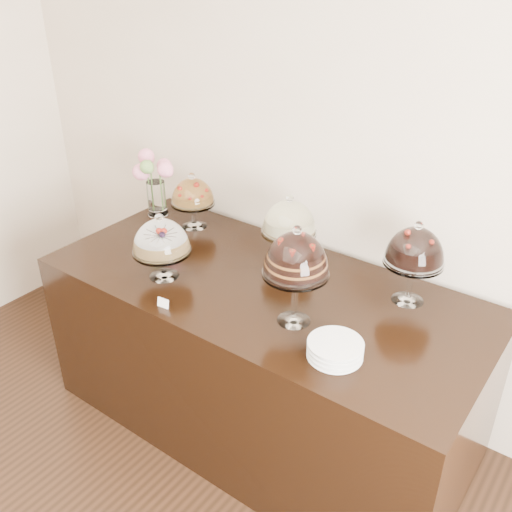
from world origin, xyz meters
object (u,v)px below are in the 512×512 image
Objects in this scene: display_counter at (262,357)px; cake_stand_cheesecake at (289,221)px; cake_stand_fruit_tart at (193,194)px; plate_stack at (335,350)px; cake_stand_dark_choco at (415,250)px; cake_stand_choco_layer at (296,258)px; flower_vase at (154,179)px; cake_stand_sugar_sponge at (161,240)px.

cake_stand_cheesecake reaches higher than display_counter.
cake_stand_fruit_tart reaches higher than display_counter.
cake_stand_fruit_tart is at bearing 177.64° from cake_stand_cheesecake.
plate_stack is at bearing -26.36° from display_counter.
cake_stand_dark_choco reaches higher than plate_stack.
plate_stack is at bearing -96.98° from cake_stand_dark_choco.
cake_stand_choco_layer is 1.24× the size of flower_vase.
flower_vase reaches higher than display_counter.
cake_stand_fruit_tart reaches higher than plate_stack.
cake_stand_choco_layer reaches higher than cake_stand_dark_choco.
cake_stand_dark_choco is 1.08× the size of flower_vase.
cake_stand_cheesecake is at bearing 94.51° from display_counter.
cake_stand_cheesecake is 1.00× the size of flower_vase.
cake_stand_sugar_sponge is 1.03× the size of cake_stand_fruit_tart.
display_counter is 4.72× the size of cake_stand_choco_layer.
cake_stand_fruit_tart is 1.39m from plate_stack.
plate_stack is at bearing -24.22° from cake_stand_fruit_tart.
flower_vase is at bearing 137.62° from cake_stand_sugar_sponge.
cake_stand_sugar_sponge is at bearing -63.60° from cake_stand_fruit_tart.
flower_vase is (-0.98, 0.02, -0.01)m from cake_stand_cheesecake.
cake_stand_choco_layer reaches higher than plate_stack.
cake_stand_choco_layer is at bearing -29.24° from display_counter.
cake_stand_dark_choco reaches higher than display_counter.
cake_stand_sugar_sponge is at bearing 177.07° from plate_stack.
cake_stand_choco_layer is 1.15× the size of cake_stand_dark_choco.
cake_stand_choco_layer is 0.57m from cake_stand_dark_choco.
cake_stand_sugar_sponge is 0.91× the size of flower_vase.
flower_vase is at bearing 160.25° from plate_stack.
cake_stand_choco_layer is at bearing 156.88° from plate_stack.
flower_vase reaches higher than cake_stand_sugar_sponge.
cake_stand_choco_layer reaches higher than cake_stand_cheesecake.
cake_stand_fruit_tart is (-0.25, 0.51, -0.00)m from cake_stand_sugar_sponge.
cake_stand_dark_choco is (0.65, 0.03, 0.03)m from cake_stand_cheesecake.
cake_stand_sugar_sponge is 0.91× the size of cake_stand_cheesecake.
flower_vase is (-1.63, -0.01, -0.04)m from cake_stand_dark_choco.
cake_stand_sugar_sponge is 0.84× the size of cake_stand_dark_choco.
cake_stand_dark_choco reaches higher than cake_stand_sugar_sponge.
cake_stand_fruit_tart is at bearing 155.78° from plate_stack.
cake_stand_choco_layer is 1.24× the size of cake_stand_cheesecake.
display_counter is at bearing -22.46° from cake_stand_fruit_tart.
cake_stand_sugar_sponge is (-0.44, -0.23, 0.65)m from display_counter.
display_counter is at bearing 150.76° from cake_stand_choco_layer.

